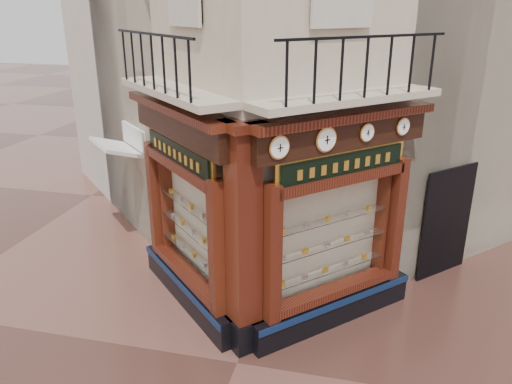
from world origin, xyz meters
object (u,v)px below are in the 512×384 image
(clock_a, at_px, (279,147))
(clock_d, at_px, (403,127))
(signboard_left, at_px, (178,153))
(awning, at_px, (125,242))
(clock_c, at_px, (367,133))
(corner_pilaster, at_px, (244,245))
(clock_b, at_px, (326,139))
(signboard_right, at_px, (344,165))

(clock_a, distance_m, clock_d, 2.58)
(clock_a, xyz_separation_m, signboard_left, (-2.02, 1.06, -0.52))
(awning, bearing_deg, clock_a, -171.01)
(clock_c, relative_size, clock_d, 0.99)
(clock_a, height_order, clock_d, clock_a)
(corner_pilaster, distance_m, clock_c, 2.73)
(clock_b, distance_m, clock_c, 0.86)
(signboard_left, bearing_deg, clock_a, -162.57)
(clock_d, height_order, signboard_right, clock_d)
(clock_c, bearing_deg, awning, 115.46)
(clock_d, bearing_deg, clock_a, -180.00)
(clock_a, bearing_deg, signboard_left, 107.43)
(clock_b, relative_size, clock_d, 1.31)
(corner_pilaster, xyz_separation_m, clock_a, (0.56, -0.04, 1.67))
(corner_pilaster, relative_size, clock_c, 12.89)
(corner_pilaster, xyz_separation_m, clock_d, (2.39, 1.78, 1.67))
(awning, xyz_separation_m, signboard_left, (2.47, -2.21, 3.10))
(clock_b, relative_size, signboard_right, 0.21)
(corner_pilaster, xyz_separation_m, clock_c, (1.79, 1.19, 1.67))
(clock_a, height_order, signboard_left, clock_a)
(clock_a, relative_size, clock_d, 1.17)
(awning, distance_m, signboard_left, 4.54)
(clock_a, distance_m, clock_c, 1.74)
(clock_c, bearing_deg, clock_a, -180.00)
(corner_pilaster, bearing_deg, signboard_right, -10.25)
(clock_a, relative_size, clock_b, 0.90)
(clock_d, bearing_deg, clock_c, -180.00)
(clock_a, distance_m, signboard_right, 1.48)
(corner_pilaster, height_order, clock_c, corner_pilaster)
(clock_d, height_order, signboard_left, clock_d)
(clock_c, relative_size, signboard_left, 0.16)
(corner_pilaster, distance_m, clock_b, 2.13)
(awning, xyz_separation_m, signboard_right, (5.39, -2.21, 3.10))
(clock_c, height_order, clock_d, clock_d)
(awning, bearing_deg, corner_pilaster, -174.35)
(signboard_left, bearing_deg, signboard_right, -135.00)
(awning, bearing_deg, clock_c, -154.54)
(clock_a, relative_size, signboard_right, 0.18)
(clock_c, xyz_separation_m, signboard_right, (-0.33, -0.18, -0.52))
(clock_b, bearing_deg, signboard_left, 125.75)
(corner_pilaster, distance_m, clock_d, 3.42)
(clock_c, xyz_separation_m, signboard_left, (-3.26, -0.18, -0.52))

